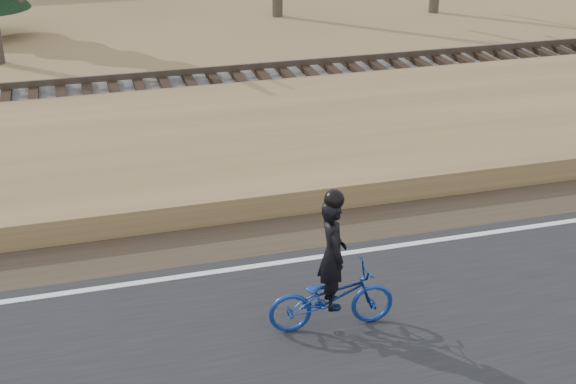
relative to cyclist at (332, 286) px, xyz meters
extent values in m
plane|color=#9A7C4E|center=(-2.02, 1.61, -0.69)|extent=(120.00, 120.00, 0.00)
cube|color=silver|center=(-2.02, 1.81, -0.63)|extent=(120.00, 0.12, 0.01)
cube|color=#473A2B|center=(-2.02, 2.81, -0.67)|extent=(120.00, 1.60, 0.04)
cube|color=#9A7C4E|center=(-2.02, 5.81, -0.47)|extent=(120.00, 5.00, 0.44)
cube|color=slate|center=(-2.02, 9.61, -0.47)|extent=(120.00, 3.00, 0.45)
cube|color=black|center=(-2.02, 9.61, -0.17)|extent=(120.00, 2.40, 0.14)
cube|color=brown|center=(-2.02, 8.89, -0.03)|extent=(120.00, 0.07, 0.15)
cube|color=brown|center=(-2.02, 10.33, -0.03)|extent=(120.00, 0.07, 0.15)
imported|color=navy|center=(0.00, 0.00, -0.19)|extent=(1.73, 0.70, 0.89)
imported|color=black|center=(0.00, 0.00, 0.48)|extent=(0.40, 0.58, 1.51)
sphere|color=black|center=(0.00, 0.00, 1.25)|extent=(0.26, 0.26, 0.26)
camera|label=1|loc=(-3.01, -8.50, 5.56)|focal=50.00mm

